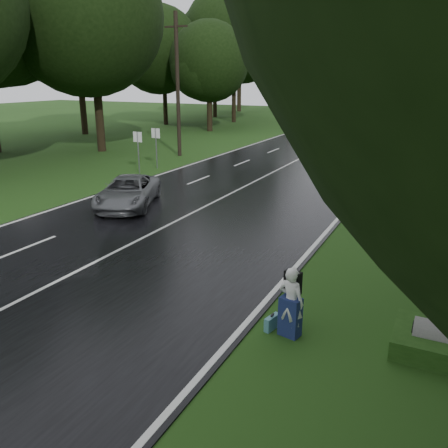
# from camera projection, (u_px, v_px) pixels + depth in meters

# --- Properties ---
(ground) EXTENTS (160.00, 160.00, 0.00)m
(ground) POSITION_uv_depth(u_px,v_px,m) (46.00, 288.00, 12.82)
(ground) COLOR #204313
(ground) RESTS_ON ground
(road) EXTENTS (12.00, 140.00, 0.04)m
(road) POSITION_uv_depth(u_px,v_px,m) (284.00, 167.00, 29.87)
(road) COLOR black
(road) RESTS_ON ground
(lane_center) EXTENTS (0.12, 140.00, 0.01)m
(lane_center) POSITION_uv_depth(u_px,v_px,m) (284.00, 166.00, 29.86)
(lane_center) COLOR silver
(lane_center) RESTS_ON road
(grey_car) EXTENTS (3.89, 5.24, 1.32)m
(grey_car) POSITION_uv_depth(u_px,v_px,m) (128.00, 192.00, 20.57)
(grey_car) COLOR #57595D
(grey_car) RESTS_ON road
(far_car) EXTENTS (1.89, 4.65, 1.50)m
(far_car) POSITION_uv_depth(u_px,v_px,m) (384.00, 119.00, 54.20)
(far_car) COLOR black
(far_car) RESTS_ON road
(hitchhiker) EXTENTS (0.68, 0.64, 1.67)m
(hitchhiker) POSITION_uv_depth(u_px,v_px,m) (291.00, 304.00, 10.29)
(hitchhiker) COLOR silver
(hitchhiker) RESTS_ON ground
(suitcase) EXTENTS (0.25, 0.49, 0.34)m
(suitcase) POSITION_uv_depth(u_px,v_px,m) (272.00, 323.00, 10.71)
(suitcase) COLOR teal
(suitcase) RESTS_ON ground
(culvert) EXTENTS (1.42, 0.71, 0.71)m
(culvert) POSITION_uv_depth(u_px,v_px,m) (446.00, 355.00, 9.77)
(culvert) COLOR slate
(culvert) RESTS_ON ground
(utility_pole_mid) EXTENTS (1.80, 0.28, 9.87)m
(utility_pole_mid) POSITION_uv_depth(u_px,v_px,m) (180.00, 156.00, 34.22)
(utility_pole_mid) COLOR black
(utility_pole_mid) RESTS_ON ground
(utility_pole_far) EXTENTS (1.80, 0.28, 10.73)m
(utility_pole_far) POSITION_uv_depth(u_px,v_px,m) (289.00, 125.00, 55.60)
(utility_pole_far) COLOR black
(utility_pole_far) RESTS_ON ground
(road_sign_a) EXTENTS (0.60, 0.10, 2.51)m
(road_sign_a) POSITION_uv_depth(u_px,v_px,m) (140.00, 173.00, 27.92)
(road_sign_a) COLOR white
(road_sign_a) RESTS_ON ground
(road_sign_b) EXTENTS (0.61, 0.10, 2.53)m
(road_sign_b) POSITION_uv_depth(u_px,v_px,m) (157.00, 168.00, 29.52)
(road_sign_b) COLOR white
(road_sign_b) RESTS_ON ground
(tree_left_d) EXTENTS (10.59, 10.59, 16.54)m
(tree_left_d) POSITION_uv_depth(u_px,v_px,m) (102.00, 151.00, 36.30)
(tree_left_d) COLOR black
(tree_left_d) RESTS_ON ground
(tree_left_e) EXTENTS (7.64, 7.64, 11.94)m
(tree_left_e) POSITION_uv_depth(u_px,v_px,m) (210.00, 131.00, 49.54)
(tree_left_e) COLOR black
(tree_left_e) RESTS_ON ground
(tree_left_f) EXTENTS (11.55, 11.55, 18.04)m
(tree_left_f) POSITION_uv_depth(u_px,v_px,m) (234.00, 122.00, 59.19)
(tree_left_f) COLOR black
(tree_left_f) RESTS_ON ground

